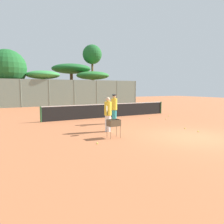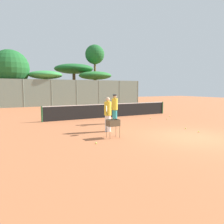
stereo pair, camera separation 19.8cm
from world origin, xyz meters
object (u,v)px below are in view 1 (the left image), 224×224
player_white_outfit (108,114)px  parked_car (61,99)px  ball_cart (114,124)px  tennis_net (110,110)px  player_red_cap (114,109)px

player_white_outfit → parked_car: (3.93, 22.42, -0.28)m
ball_cart → parked_car: parked_car is taller
tennis_net → player_red_cap: (-1.24, -2.85, 0.42)m
ball_cart → parked_car: 24.25m
player_white_outfit → player_red_cap: (1.59, 2.12, 0.04)m
tennis_net → parked_car: bearing=86.4°
tennis_net → player_white_outfit: bearing=-119.6°
ball_cart → tennis_net: bearing=62.8°
player_white_outfit → parked_car: 22.76m
tennis_net → ball_cart: bearing=-117.2°
player_white_outfit → player_red_cap: bearing=176.9°
tennis_net → player_red_cap: size_ratio=5.67×
player_white_outfit → parked_car: player_white_outfit is taller
player_red_cap → parked_car: size_ratio=0.45×
player_red_cap → parked_car: bearing=-126.5°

